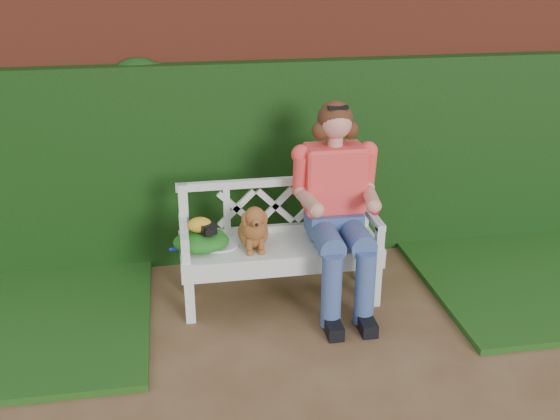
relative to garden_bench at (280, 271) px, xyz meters
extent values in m
plane|color=brown|center=(0.10, -0.88, -0.24)|extent=(60.00, 60.00, 0.00)
cube|color=maroon|center=(0.10, 1.02, 0.86)|extent=(10.00, 0.30, 2.20)
cube|color=#18380E|center=(0.10, 0.80, 0.61)|extent=(10.00, 0.18, 1.70)
cube|color=black|center=(-0.53, -0.04, 0.42)|extent=(0.12, 0.10, 0.07)
ellipsoid|color=orange|center=(-0.59, 0.00, 0.44)|extent=(0.22, 0.19, 0.11)
camera|label=1|loc=(-0.75, -4.38, 2.37)|focal=42.00mm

